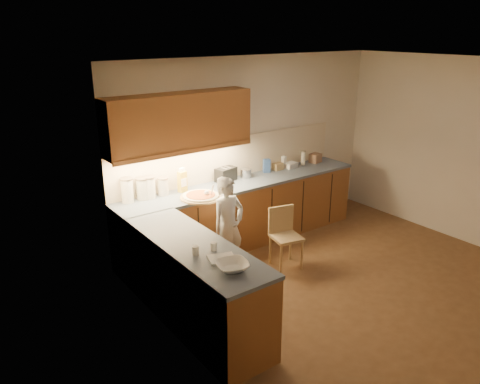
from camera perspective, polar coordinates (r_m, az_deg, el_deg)
The scene contains 24 objects.
room at distance 5.38m, azimuth 14.66°, elevation 5.05°, with size 4.54×4.50×2.62m.
l_counter at distance 6.04m, azimuth -1.21°, elevation -4.94°, with size 3.77×2.62×0.92m.
backsplash at distance 6.66m, azimuth -1.05°, elevation 4.24°, with size 3.75×0.02×0.58m, color beige.
upper_cabinets at distance 5.91m, azimuth -7.39°, elevation 8.50°, with size 1.95×0.36×0.73m.
pizza_on_board at distance 5.91m, azimuth -4.79°, elevation -0.53°, with size 0.52×0.52×0.21m.
child at distance 5.75m, azimuth -1.45°, elevation -4.31°, with size 0.47×0.31×1.28m, color white.
wooden_chair at distance 6.07m, azimuth 5.40°, elevation -4.94°, with size 0.42×0.42×0.79m.
mixing_bowl at distance 4.19m, azimuth -0.95°, elevation -9.01°, with size 0.29×0.29×0.07m, color white.
canister_a at distance 5.87m, azimuth -13.59°, elevation 0.21°, with size 0.16×0.16×0.31m.
canister_b at distance 5.94m, azimuth -11.82°, elevation 0.43°, with size 0.16×0.16×0.28m.
canister_c at distance 5.96m, azimuth -10.98°, elevation 0.57°, with size 0.15×0.15×0.28m.
canister_d at distance 6.05m, azimuth -9.36°, elevation 0.71°, with size 0.14×0.14×0.23m.
oil_jug at distance 6.12m, azimuth -7.05°, elevation 1.35°, with size 0.12×0.10×0.32m.
toaster at distance 6.53m, azimuth -1.73°, elevation 2.16°, with size 0.33×0.23×0.20m.
steel_pot at distance 6.69m, azimuth 0.68°, elevation 2.32°, with size 0.17×0.17×0.13m.
blue_box at distance 6.94m, azimuth 3.27°, elevation 3.21°, with size 0.10×0.07×0.20m, color #335499.
card_box_a at distance 7.08m, azimuth 4.62°, elevation 3.12°, with size 0.15×0.11×0.11m, color tan.
white_bottle at distance 7.21m, azimuth 5.36°, elevation 3.69°, with size 0.06×0.06×0.18m, color white.
flat_pack at distance 7.22m, azimuth 6.19°, elevation 3.28°, with size 0.20×0.14×0.08m, color silver.
tall_jar at distance 7.36m, azimuth 7.71°, elevation 4.13°, with size 0.07×0.07×0.23m.
card_box_b at distance 7.55m, azimuth 9.17°, elevation 4.11°, with size 0.18×0.14×0.14m, color #A17557.
dough_cloth at distance 4.38m, azimuth -2.21°, elevation -8.10°, with size 0.25×0.19×0.02m, color silver.
spice_jar_a at distance 4.47m, azimuth -5.46°, elevation -7.09°, with size 0.06×0.06×0.08m, color silver.
spice_jar_b at distance 4.54m, azimuth -3.23°, elevation -6.64°, with size 0.06×0.06×0.08m, color white.
Camera 1 is at (-4.08, -3.26, 2.95)m, focal length 35.00 mm.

